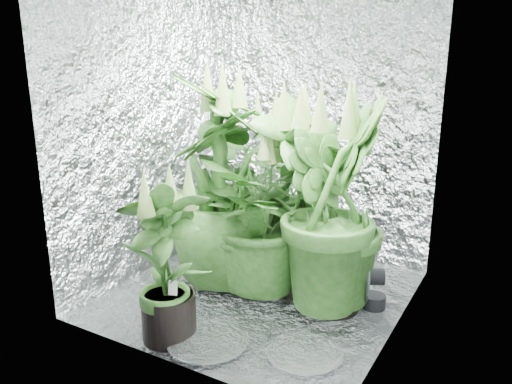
{
  "coord_description": "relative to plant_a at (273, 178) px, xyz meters",
  "views": [
    {
      "loc": [
        1.33,
        -2.35,
        1.37
      ],
      "look_at": [
        -0.02,
        0.0,
        0.62
      ],
      "focal_mm": 35.0,
      "sensor_mm": 36.0,
      "label": 1
    }
  ],
  "objects": [
    {
      "name": "plant_d",
      "position": [
        -0.03,
        -0.59,
        0.09
      ],
      "size": [
        0.98,
        0.98,
        1.34
      ],
      "rotation": [
        0.0,
        0.0,
        2.4
      ],
      "color": "black",
      "rests_on": "ground"
    },
    {
      "name": "plant_e",
      "position": [
        0.22,
        -0.62,
        -0.05
      ],
      "size": [
        0.96,
        0.96,
        1.02
      ],
      "rotation": [
        0.0,
        0.0,
        3.29
      ],
      "color": "black",
      "rests_on": "ground"
    },
    {
      "name": "ground",
      "position": [
        0.26,
        -0.64,
        -0.54
      ],
      "size": [
        1.6,
        1.6,
        0.0
      ],
      "primitive_type": "plane",
      "color": "white",
      "rests_on": "ground"
    },
    {
      "name": "plant_label",
      "position": [
        0.16,
        -1.31,
        -0.24
      ],
      "size": [
        0.05,
        0.03,
        0.07
      ],
      "primitive_type": "cube",
      "rotation": [
        -0.21,
        0.0,
        0.28
      ],
      "color": "white",
      "rests_on": "plant_f"
    },
    {
      "name": "plant_a",
      "position": [
        0.0,
        0.0,
        0.0
      ],
      "size": [
        0.99,
        0.99,
        1.14
      ],
      "rotation": [
        0.0,
        0.0,
        0.06
      ],
      "color": "black",
      "rests_on": "ground"
    },
    {
      "name": "circulation_fan",
      "position": [
        0.87,
        -0.48,
        -0.4
      ],
      "size": [
        0.18,
        0.27,
        0.33
      ],
      "rotation": [
        0.0,
        0.0,
        0.43
      ],
      "color": "black",
      "rests_on": "ground"
    },
    {
      "name": "plant_f",
      "position": [
        0.11,
        -1.28,
        -0.14
      ],
      "size": [
        0.6,
        0.6,
        0.9
      ],
      "rotation": [
        0.0,
        0.0,
        3.91
      ],
      "color": "black",
      "rests_on": "ground"
    },
    {
      "name": "plant_b",
      "position": [
        0.43,
        -0.47,
        0.04
      ],
      "size": [
        0.82,
        0.82,
        1.25
      ],
      "rotation": [
        0.0,
        0.0,
        1.07
      ],
      "color": "black",
      "rests_on": "ground"
    },
    {
      "name": "walls",
      "position": [
        0.26,
        -0.64,
        0.46
      ],
      "size": [
        1.62,
        1.62,
        2.0
      ],
      "color": "white",
      "rests_on": "ground"
    },
    {
      "name": "plant_c",
      "position": [
        0.69,
        -0.58,
        0.04
      ],
      "size": [
        0.71,
        0.71,
        1.25
      ],
      "rotation": [
        0.0,
        0.0,
        1.43
      ],
      "color": "black",
      "rests_on": "ground"
    }
  ]
}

